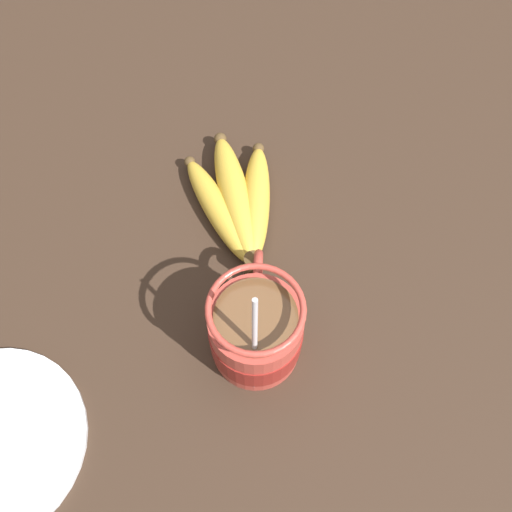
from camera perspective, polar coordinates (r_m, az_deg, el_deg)
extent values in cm
cube|color=#332319|center=(64.49, 2.34, -1.69)|extent=(131.13, 131.13, 3.21)
cylinder|color=#B23D33|center=(55.35, -0.02, -7.77)|extent=(8.88, 8.88, 8.38)
cylinder|color=maroon|center=(55.87, -0.02, -7.97)|extent=(9.08, 9.08, 3.63)
torus|color=#B23D33|center=(56.58, 0.18, -2.25)|extent=(5.88, 0.90, 5.88)
cylinder|color=brown|center=(51.35, -0.02, -6.10)|extent=(7.68, 7.68, 0.40)
torus|color=#B23D33|center=(49.60, -0.02, -5.27)|extent=(8.88, 8.88, 0.60)
cylinder|color=#B2B2B7|center=(50.20, -0.15, -9.10)|extent=(3.18, 0.50, 14.33)
ellipsoid|color=#B2B2B7|center=(57.37, -0.08, -10.16)|extent=(3.00, 2.00, 0.80)
cylinder|color=#4C381E|center=(60.23, -0.27, -0.92)|extent=(2.00, 2.00, 3.00)
ellipsoid|color=gold|center=(65.48, 0.02, 5.45)|extent=(15.37, 3.15, 3.11)
sphere|color=#4C381E|center=(70.03, 0.24, 10.68)|extent=(1.40, 1.40, 1.40)
ellipsoid|color=gold|center=(65.75, -2.13, 6.00)|extent=(17.46, 7.79, 3.44)
sphere|color=#4C381E|center=(70.89, -3.60, 11.59)|extent=(1.55, 1.55, 1.55)
ellipsoid|color=gold|center=(65.12, -3.83, 4.65)|extent=(14.75, 10.24, 2.98)
sphere|color=#4C381E|center=(69.34, -6.64, 9.33)|extent=(1.34, 1.34, 1.34)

